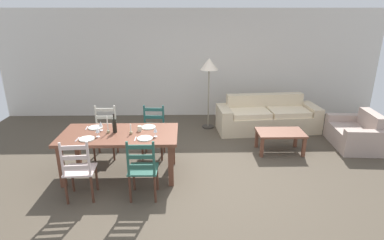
# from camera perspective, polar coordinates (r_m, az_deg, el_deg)

# --- Properties ---
(ground_plane) EXTENTS (9.60, 9.60, 0.02)m
(ground_plane) POSITION_cam_1_polar(r_m,az_deg,el_deg) (5.48, 0.47, -9.79)
(ground_plane) COLOR #4C4235
(wall_far) EXTENTS (9.60, 0.16, 2.70)m
(wall_far) POSITION_cam_1_polar(r_m,az_deg,el_deg) (8.20, -0.19, 10.11)
(wall_far) COLOR beige
(wall_far) RESTS_ON ground_plane
(dining_table) EXTENTS (1.90, 0.96, 0.75)m
(dining_table) POSITION_cam_1_polar(r_m,az_deg,el_deg) (5.32, -12.92, -3.21)
(dining_table) COLOR brown
(dining_table) RESTS_ON ground_plane
(dining_chair_near_left) EXTENTS (0.45, 0.43, 0.96)m
(dining_chair_near_left) POSITION_cam_1_polar(r_m,az_deg,el_deg) (4.88, -19.69, -8.47)
(dining_chair_near_left) COLOR beige
(dining_chair_near_left) RESTS_ON ground_plane
(dining_chair_near_right) EXTENTS (0.42, 0.40, 0.96)m
(dining_chair_near_right) POSITION_cam_1_polar(r_m,az_deg,el_deg) (4.67, -8.87, -8.75)
(dining_chair_near_right) COLOR #265447
(dining_chair_near_right) RESTS_ON ground_plane
(dining_chair_far_left) EXTENTS (0.42, 0.40, 0.96)m
(dining_chair_far_left) POSITION_cam_1_polar(r_m,az_deg,el_deg) (6.17, -15.35, -2.11)
(dining_chair_far_left) COLOR beige
(dining_chair_far_left) RESTS_ON ground_plane
(dining_chair_far_right) EXTENTS (0.45, 0.43, 0.96)m
(dining_chair_far_right) POSITION_cam_1_polar(r_m,az_deg,el_deg) (6.01, -6.97, -2.11)
(dining_chair_far_right) COLOR #20504B
(dining_chair_far_right) RESTS_ON ground_plane
(dinner_plate_near_left) EXTENTS (0.24, 0.24, 0.02)m
(dinner_plate_near_left) POSITION_cam_1_polar(r_m,az_deg,el_deg) (5.18, -18.42, -3.25)
(dinner_plate_near_left) COLOR white
(dinner_plate_near_left) RESTS_ON dining_table
(fork_near_left) EXTENTS (0.02, 0.17, 0.01)m
(fork_near_left) POSITION_cam_1_polar(r_m,az_deg,el_deg) (5.23, -19.99, -3.29)
(fork_near_left) COLOR silver
(fork_near_left) RESTS_ON dining_table
(dinner_plate_near_right) EXTENTS (0.24, 0.24, 0.02)m
(dinner_plate_near_right) POSITION_cam_1_polar(r_m,az_deg,el_deg) (4.99, -8.48, -3.30)
(dinner_plate_near_right) COLOR white
(dinner_plate_near_right) RESTS_ON dining_table
(fork_near_right) EXTENTS (0.02, 0.17, 0.01)m
(fork_near_right) POSITION_cam_1_polar(r_m,az_deg,el_deg) (5.01, -10.18, -3.36)
(fork_near_right) COLOR silver
(fork_near_right) RESTS_ON dining_table
(dinner_plate_far_left) EXTENTS (0.24, 0.24, 0.02)m
(dinner_plate_far_left) POSITION_cam_1_polar(r_m,az_deg,el_deg) (5.62, -17.01, -1.31)
(dinner_plate_far_left) COLOR white
(dinner_plate_far_left) RESTS_ON dining_table
(fork_far_left) EXTENTS (0.03, 0.17, 0.01)m
(fork_far_left) POSITION_cam_1_polar(r_m,az_deg,el_deg) (5.67, -18.46, -1.36)
(fork_far_left) COLOR silver
(fork_far_left) RESTS_ON dining_table
(dinner_plate_far_right) EXTENTS (0.24, 0.24, 0.02)m
(dinner_plate_far_right) POSITION_cam_1_polar(r_m,az_deg,el_deg) (5.45, -7.86, -1.28)
(dinner_plate_far_right) COLOR white
(dinner_plate_far_right) RESTS_ON dining_table
(fork_far_right) EXTENTS (0.03, 0.17, 0.01)m
(fork_far_right) POSITION_cam_1_polar(r_m,az_deg,el_deg) (5.47, -9.42, -1.35)
(fork_far_right) COLOR silver
(fork_far_right) RESTS_ON dining_table
(wine_bottle) EXTENTS (0.07, 0.07, 0.32)m
(wine_bottle) POSITION_cam_1_polar(r_m,az_deg,el_deg) (5.31, -13.80, -0.98)
(wine_bottle) COLOR black
(wine_bottle) RESTS_ON dining_table
(wine_glass_near_left) EXTENTS (0.06, 0.06, 0.16)m
(wine_glass_near_left) POSITION_cam_1_polar(r_m,az_deg,el_deg) (5.19, -16.69, -1.78)
(wine_glass_near_left) COLOR white
(wine_glass_near_left) RESTS_ON dining_table
(wine_glass_near_right) EXTENTS (0.06, 0.06, 0.16)m
(wine_glass_near_right) POSITION_cam_1_polar(r_m,az_deg,el_deg) (5.02, -6.64, -1.81)
(wine_glass_near_right) COLOR white
(wine_glass_near_right) RESTS_ON dining_table
(wine_glass_far_left) EXTENTS (0.06, 0.06, 0.16)m
(wine_glass_far_left) POSITION_cam_1_polar(r_m,az_deg,el_deg) (5.45, -16.14, -0.73)
(wine_glass_far_left) COLOR white
(wine_glass_far_left) RESTS_ON dining_table
(coffee_cup_primary) EXTENTS (0.07, 0.07, 0.09)m
(coffee_cup_primary) POSITION_cam_1_polar(r_m,az_deg,el_deg) (5.31, -9.41, -1.52)
(coffee_cup_primary) COLOR beige
(coffee_cup_primary) RESTS_ON dining_table
(candle_tall) EXTENTS (0.05, 0.05, 0.30)m
(candle_tall) POSITION_cam_1_polar(r_m,az_deg,el_deg) (5.32, -14.92, -1.38)
(candle_tall) COLOR #998C66
(candle_tall) RESTS_ON dining_table
(candle_short) EXTENTS (0.05, 0.05, 0.17)m
(candle_short) POSITION_cam_1_polar(r_m,az_deg,el_deg) (5.20, -10.96, -2.04)
(candle_short) COLOR #998C66
(candle_short) RESTS_ON dining_table
(couch) EXTENTS (2.34, 0.98, 0.80)m
(couch) POSITION_cam_1_polar(r_m,az_deg,el_deg) (7.51, 13.32, 0.41)
(couch) COLOR beige
(couch) RESTS_ON ground_plane
(coffee_table) EXTENTS (0.90, 0.56, 0.42)m
(coffee_table) POSITION_cam_1_polar(r_m,az_deg,el_deg) (6.39, 15.62, -2.59)
(coffee_table) COLOR brown
(coffee_table) RESTS_ON ground_plane
(armchair_upholstered) EXTENTS (0.88, 1.21, 0.72)m
(armchair_upholstered) POSITION_cam_1_polar(r_m,az_deg,el_deg) (7.28, 27.64, -2.33)
(armchair_upholstered) COLOR #AE978C
(armchair_upholstered) RESTS_ON ground_plane
(standing_lamp) EXTENTS (0.40, 0.40, 1.64)m
(standing_lamp) POSITION_cam_1_polar(r_m,az_deg,el_deg) (7.19, 3.09, 9.28)
(standing_lamp) COLOR #332D28
(standing_lamp) RESTS_ON ground_plane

